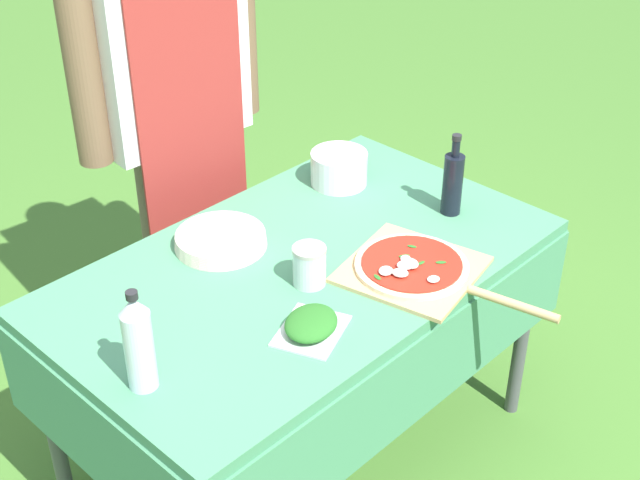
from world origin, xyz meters
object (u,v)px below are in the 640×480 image
object	(u,v)px
person_cook	(171,89)
herb_container	(311,324)
water_bottle	(138,343)
plate_stack	(221,240)
oil_bottle	(453,182)
mixing_tub	(339,168)
prep_table	(303,287)
pizza_on_peel	(416,269)
sauce_jar	(309,268)

from	to	relation	value
person_cook	herb_container	bearing A→B (deg)	76.13
water_bottle	plate_stack	bearing A→B (deg)	32.19
water_bottle	herb_container	size ratio (longest dim) A/B	1.16
person_cook	oil_bottle	xyz separation A→B (m)	(0.40, -0.79, -0.18)
oil_bottle	mixing_tub	bearing A→B (deg)	105.48
herb_container	mixing_tub	distance (m)	0.75
water_bottle	plate_stack	distance (m)	0.60
prep_table	plate_stack	bearing A→B (deg)	114.51
pizza_on_peel	person_cook	bearing A→B (deg)	82.96
sauce_jar	oil_bottle	bearing A→B (deg)	-4.80
pizza_on_peel	mixing_tub	world-z (taller)	mixing_tub
water_bottle	mixing_tub	distance (m)	1.04
person_cook	herb_container	size ratio (longest dim) A/B	7.77
mixing_tub	oil_bottle	bearing A→B (deg)	-74.52
prep_table	mixing_tub	bearing A→B (deg)	30.45
mixing_tub	plate_stack	distance (m)	0.50
person_cook	mixing_tub	xyz separation A→B (m)	(0.30, -0.43, -0.23)
pizza_on_peel	water_bottle	distance (m)	0.79
mixing_tub	plate_stack	world-z (taller)	mixing_tub
herb_container	sauce_jar	size ratio (longest dim) A/B	2.02
person_cook	pizza_on_peel	world-z (taller)	person_cook
mixing_tub	water_bottle	bearing A→B (deg)	-161.99
person_cook	sauce_jar	distance (m)	0.79
herb_container	plate_stack	world-z (taller)	herb_container
person_cook	pizza_on_peel	bearing A→B (deg)	99.33
person_cook	oil_bottle	distance (m)	0.90
oil_bottle	mixing_tub	world-z (taller)	oil_bottle
mixing_tub	sauce_jar	distance (m)	0.55
plate_stack	oil_bottle	bearing A→B (deg)	-30.49
oil_bottle	sauce_jar	world-z (taller)	oil_bottle
plate_stack	mixing_tub	bearing A→B (deg)	1.13
mixing_tub	sauce_jar	world-z (taller)	sauce_jar
herb_container	pizza_on_peel	bearing A→B (deg)	-3.93
oil_bottle	plate_stack	bearing A→B (deg)	149.51
water_bottle	sauce_jar	bearing A→B (deg)	0.93
herb_container	mixing_tub	xyz separation A→B (m)	(0.59, 0.46, 0.03)
oil_bottle	mixing_tub	size ratio (longest dim) A/B	1.43
sauce_jar	prep_table	bearing A→B (deg)	55.38
oil_bottle	plate_stack	world-z (taller)	oil_bottle
water_bottle	mixing_tub	size ratio (longest dim) A/B	1.47
mixing_tub	plate_stack	bearing A→B (deg)	-178.87
mixing_tub	pizza_on_peel	bearing A→B (deg)	-114.51
herb_container	sauce_jar	xyz separation A→B (m)	(0.14, 0.15, 0.03)
oil_bottle	plate_stack	size ratio (longest dim) A/B	0.98
water_bottle	sauce_jar	size ratio (longest dim) A/B	2.35
plate_stack	herb_container	bearing A→B (deg)	-102.41
pizza_on_peel	herb_container	size ratio (longest dim) A/B	2.69
herb_container	water_bottle	bearing A→B (deg)	160.81
person_cook	herb_container	distance (m)	0.97
person_cook	mixing_tub	size ratio (longest dim) A/B	9.80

